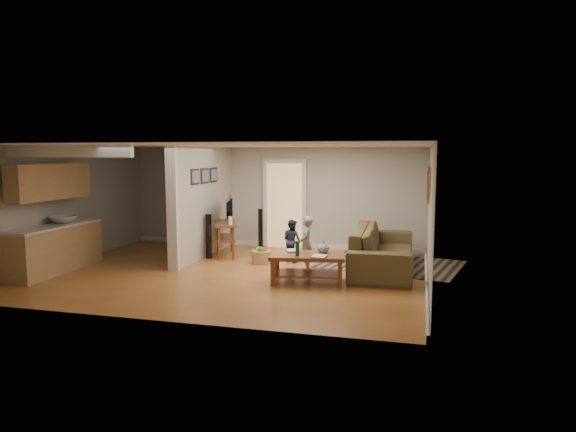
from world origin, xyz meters
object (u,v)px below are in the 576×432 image
object	(u,v)px
toddler	(292,262)
toy_basket	(261,256)
tv_console	(226,225)
speaker_right	(260,230)
coffee_table	(308,260)
speaker_left	(209,236)
sofa	(382,270)
child	(306,272)

from	to	relation	value
toddler	toy_basket	bearing A→B (deg)	66.14
tv_console	speaker_right	xyz separation A→B (m)	(0.58, 0.77, -0.20)
coffee_table	speaker_left	bearing A→B (deg)	149.62
coffee_table	speaker_left	world-z (taller)	speaker_left
sofa	toy_basket	size ratio (longest dim) A/B	7.08
tv_console	toddler	distance (m)	1.80
sofa	child	size ratio (longest dim) A/B	2.66
sofa	speaker_left	size ratio (longest dim) A/B	2.98
coffee_table	tv_console	size ratio (longest dim) A/B	1.09
speaker_left	child	xyz separation A→B (m)	(2.41, -0.75, -0.50)
coffee_table	speaker_right	bearing A→B (deg)	123.44
sofa	toddler	size ratio (longest dim) A/B	3.20
coffee_table	speaker_left	distance (m)	3.05
toy_basket	child	size ratio (longest dim) A/B	0.38
tv_console	speaker_left	world-z (taller)	tv_console
sofa	speaker_left	xyz separation A→B (m)	(-3.87, 0.19, 0.50)
coffee_table	toddler	distance (m)	1.86
toddler	coffee_table	bearing A→B (deg)	150.70
toy_basket	sofa	bearing A→B (deg)	0.55
speaker_right	speaker_left	bearing A→B (deg)	-150.19
sofa	toy_basket	xyz separation A→B (m)	(-2.57, -0.02, 0.16)
tv_console	speaker_left	xyz separation A→B (m)	(-0.27, -0.39, -0.21)
sofa	child	world-z (taller)	child
child	tv_console	bearing A→B (deg)	-125.02
toddler	speaker_left	bearing A→B (deg)	40.59
tv_console	toy_basket	bearing A→B (deg)	-53.07
coffee_table	toddler	size ratio (longest dim) A/B	1.56
sofa	coffee_table	xyz separation A→B (m)	(-1.24, -1.35, 0.41)
toddler	child	bearing A→B (deg)	157.48
speaker_left	sofa	bearing A→B (deg)	10.27
coffee_table	sofa	bearing A→B (deg)	47.39
tv_console	speaker_left	bearing A→B (deg)	-147.40
toy_basket	toddler	world-z (taller)	toddler
toy_basket	coffee_table	bearing A→B (deg)	-45.06
child	coffee_table	bearing A→B (deg)	8.24
tv_console	toddler	xyz separation A→B (m)	(1.64, -0.27, -0.71)
speaker_right	child	xyz separation A→B (m)	(1.57, -1.91, -0.51)
toy_basket	toddler	xyz separation A→B (m)	(0.60, 0.33, -0.16)
sofa	toddler	bearing A→B (deg)	79.54
sofa	child	xyz separation A→B (m)	(-1.46, -0.56, 0.00)
sofa	coffee_table	distance (m)	1.88
coffee_table	toy_basket	bearing A→B (deg)	134.94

